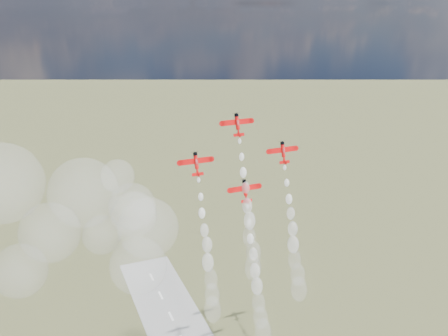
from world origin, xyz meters
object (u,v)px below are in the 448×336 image
plane_right (283,152)px  plane_left (196,163)px  plane_lead (237,124)px  plane_slot (245,190)px

plane_right → plane_left: bearing=180.0°
plane_lead → plane_slot: (0.00, -6.58, -20.36)m
plane_left → plane_right: bearing=0.0°
plane_left → plane_slot: bearing=-12.1°
plane_lead → plane_slot: bearing=-90.0°
plane_left → plane_slot: (15.28, -3.29, -10.18)m
plane_left → plane_right: same height
plane_right → plane_slot: (-15.28, -3.29, -10.18)m
plane_lead → plane_left: bearing=-167.9°
plane_right → plane_slot: plane_right is taller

